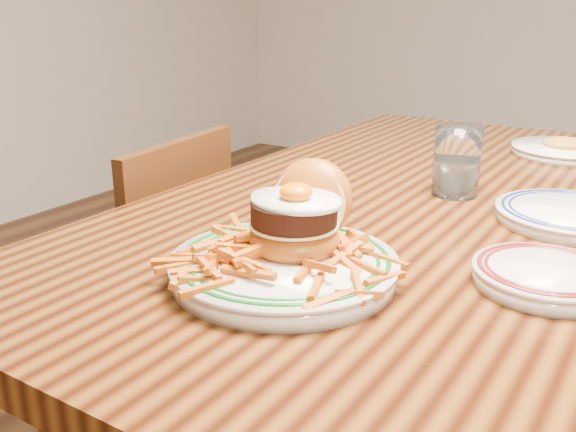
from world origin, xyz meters
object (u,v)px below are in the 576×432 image
Objects in this scene: table at (413,239)px; chair_left at (149,292)px; main_plate at (289,246)px; side_plate at (546,275)px.

table is 1.96× the size of chair_left.
main_plate is 0.34m from side_plate.
chair_left is 4.36× the size of side_plate.
main_plate is 1.72× the size of side_plate.
side_plate is (0.30, -0.29, 0.10)m from table.
side_plate is at bearing 14.43° from main_plate.
table is 0.66m from chair_left.
table is at bearing 130.93° from side_plate.
side_plate is at bearing -44.40° from table.
chair_left reaches higher than side_plate.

